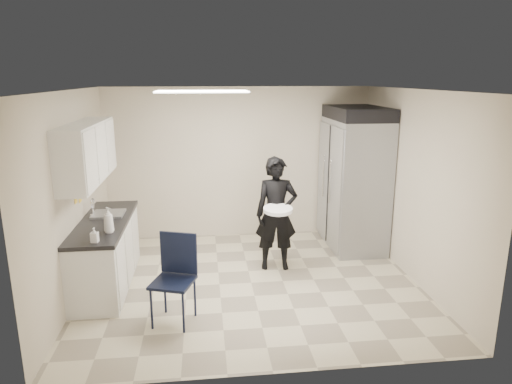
{
  "coord_description": "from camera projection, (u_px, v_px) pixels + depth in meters",
  "views": [
    {
      "loc": [
        -0.61,
        -5.75,
        2.77
      ],
      "look_at": [
        0.09,
        0.2,
        1.24
      ],
      "focal_mm": 32.0,
      "sensor_mm": 36.0,
      "label": 1
    }
  ],
  "objects": [
    {
      "name": "notice_sticker_left",
      "position": [
        76.0,
        201.0,
        5.83
      ],
      "size": [
        0.0,
        0.12,
        0.07
      ],
      "primitive_type": "cube",
      "color": "yellow",
      "rests_on": "left_wall"
    },
    {
      "name": "man_tuxedo",
      "position": [
        276.0,
        214.0,
        6.6
      ],
      "size": [
        0.64,
        0.45,
        1.66
      ],
      "primitive_type": "imported",
      "rotation": [
        0.0,
        0.0,
        -0.08
      ],
      "color": "black",
      "rests_on": "floor"
    },
    {
      "name": "fridge_compressor",
      "position": [
        358.0,
        113.0,
        7.18
      ],
      "size": [
        0.8,
        1.35,
        0.2
      ],
      "primitive_type": "cube",
      "color": "black",
      "rests_on": "commercial_fridge"
    },
    {
      "name": "right_wall",
      "position": [
        415.0,
        187.0,
        6.22
      ],
      "size": [
        0.0,
        4.0,
        4.0
      ],
      "primitive_type": "plane",
      "rotation": [
        1.57,
        0.0,
        -1.57
      ],
      "color": "beige",
      "rests_on": "floor"
    },
    {
      "name": "sink",
      "position": [
        109.0,
        218.0,
        6.29
      ],
      "size": [
        0.42,
        0.4,
        0.14
      ],
      "primitive_type": "cube",
      "color": "gray",
      "rests_on": "countertop"
    },
    {
      "name": "left_wall",
      "position": [
        73.0,
        197.0,
        5.71
      ],
      "size": [
        0.0,
        4.0,
        4.0
      ],
      "primitive_type": "plane",
      "rotation": [
        1.57,
        0.0,
        1.57
      ],
      "color": "beige",
      "rests_on": "floor"
    },
    {
      "name": "notice_sticker_right",
      "position": [
        80.0,
        200.0,
        6.03
      ],
      "size": [
        0.0,
        0.12,
        0.07
      ],
      "primitive_type": "cube",
      "color": "yellow",
      "rests_on": "left_wall"
    },
    {
      "name": "soap_bottle_a",
      "position": [
        108.0,
        220.0,
        5.54
      ],
      "size": [
        0.17,
        0.17,
        0.32
      ],
      "primitive_type": "imported",
      "rotation": [
        0.0,
        0.0,
        0.76
      ],
      "color": "silver",
      "rests_on": "countertop"
    },
    {
      "name": "ceiling",
      "position": [
        251.0,
        90.0,
        5.64
      ],
      "size": [
        4.5,
        4.5,
        0.0
      ],
      "primitive_type": "plane",
      "rotation": [
        3.14,
        0.0,
        0.0
      ],
      "color": "silver",
      "rests_on": "back_wall"
    },
    {
      "name": "commercial_fridge",
      "position": [
        354.0,
        184.0,
        7.46
      ],
      "size": [
        0.8,
        1.35,
        2.1
      ],
      "primitive_type": "cube",
      "color": "gray",
      "rests_on": "floor"
    },
    {
      "name": "floor",
      "position": [
        251.0,
        283.0,
        6.29
      ],
      "size": [
        4.5,
        4.5,
        0.0
      ],
      "primitive_type": "plane",
      "color": "#C2B999",
      "rests_on": "ground"
    },
    {
      "name": "lower_counter",
      "position": [
        106.0,
        254.0,
        6.15
      ],
      "size": [
        0.6,
        1.9,
        0.86
      ],
      "primitive_type": "cube",
      "color": "silver",
      "rests_on": "floor"
    },
    {
      "name": "upper_cabinets",
      "position": [
        87.0,
        152.0,
        5.79
      ],
      "size": [
        0.35,
        1.8,
        0.75
      ],
      "primitive_type": "cube",
      "color": "silver",
      "rests_on": "left_wall"
    },
    {
      "name": "towel_dispenser",
      "position": [
        102.0,
        154.0,
        6.94
      ],
      "size": [
        0.22,
        0.3,
        0.35
      ],
      "primitive_type": "cube",
      "color": "black",
      "rests_on": "left_wall"
    },
    {
      "name": "faucet",
      "position": [
        93.0,
        208.0,
        6.23
      ],
      "size": [
        0.02,
        0.02,
        0.24
      ],
      "primitive_type": "cylinder",
      "color": "silver",
      "rests_on": "countertop"
    },
    {
      "name": "folding_chair",
      "position": [
        173.0,
        282.0,
        5.16
      ],
      "size": [
        0.56,
        0.56,
        1.0
      ],
      "primitive_type": "cube",
      "rotation": [
        0.0,
        0.0,
        -0.33
      ],
      "color": "black",
      "rests_on": "floor"
    },
    {
      "name": "soap_bottle_b",
      "position": [
        94.0,
        235.0,
        5.23
      ],
      "size": [
        0.09,
        0.09,
        0.18
      ],
      "primitive_type": "imported",
      "rotation": [
        0.0,
        0.0,
        -0.13
      ],
      "color": "#A8A7B3",
      "rests_on": "countertop"
    },
    {
      "name": "back_wall",
      "position": [
        239.0,
        163.0,
        7.89
      ],
      "size": [
        4.5,
        0.0,
        4.5
      ],
      "primitive_type": "plane",
      "rotation": [
        1.57,
        0.0,
        0.0
      ],
      "color": "beige",
      "rests_on": "floor"
    },
    {
      "name": "bucket_lid",
      "position": [
        278.0,
        210.0,
        6.32
      ],
      "size": [
        0.44,
        0.44,
        0.05
      ],
      "primitive_type": "cylinder",
      "rotation": [
        0.0,
        0.0,
        -0.08
      ],
      "color": "white",
      "rests_on": "man_tuxedo"
    },
    {
      "name": "ceiling_panel",
      "position": [
        202.0,
        91.0,
        5.97
      ],
      "size": [
        1.2,
        0.6,
        0.02
      ],
      "primitive_type": "cube",
      "color": "white",
      "rests_on": "ceiling"
    },
    {
      "name": "countertop",
      "position": [
        103.0,
        222.0,
        6.04
      ],
      "size": [
        0.64,
        1.95,
        0.05
      ],
      "primitive_type": "cube",
      "color": "black",
      "rests_on": "lower_counter"
    }
  ]
}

